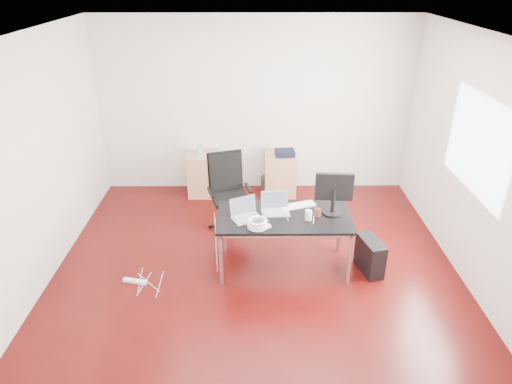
{
  "coord_description": "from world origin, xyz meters",
  "views": [
    {
      "loc": [
        -0.04,
        -4.6,
        3.42
      ],
      "look_at": [
        0.0,
        0.55,
        0.85
      ],
      "focal_mm": 32.0,
      "sensor_mm": 36.0,
      "label": 1
    }
  ],
  "objects_px": {
    "desk": "(284,220)",
    "filing_cabinet_left": "(204,174)",
    "office_chair": "(228,189)",
    "pc_tower": "(370,256)",
    "filing_cabinet_right": "(280,174)"
  },
  "relations": [
    {
      "from": "desk",
      "to": "filing_cabinet_left",
      "type": "distance_m",
      "value": 2.42
    },
    {
      "from": "desk",
      "to": "filing_cabinet_right",
      "type": "bearing_deg",
      "value": 88.0
    },
    {
      "from": "office_chair",
      "to": "filing_cabinet_left",
      "type": "relative_size",
      "value": 1.54
    },
    {
      "from": "filing_cabinet_right",
      "to": "pc_tower",
      "type": "xyz_separation_m",
      "value": [
        0.99,
        -2.18,
        -0.13
      ]
    },
    {
      "from": "filing_cabinet_right",
      "to": "filing_cabinet_left",
      "type": "bearing_deg",
      "value": 180.0
    },
    {
      "from": "desk",
      "to": "filing_cabinet_right",
      "type": "distance_m",
      "value": 2.12
    },
    {
      "from": "filing_cabinet_left",
      "to": "filing_cabinet_right",
      "type": "relative_size",
      "value": 1.0
    },
    {
      "from": "desk",
      "to": "filing_cabinet_left",
      "type": "xyz_separation_m",
      "value": [
        -1.18,
        2.09,
        -0.33
      ]
    },
    {
      "from": "office_chair",
      "to": "desk",
      "type": "bearing_deg",
      "value": -70.86
    },
    {
      "from": "desk",
      "to": "office_chair",
      "type": "relative_size",
      "value": 1.48
    },
    {
      "from": "office_chair",
      "to": "pc_tower",
      "type": "xyz_separation_m",
      "value": [
        1.79,
        -1.11,
        -0.39
      ]
    },
    {
      "from": "filing_cabinet_right",
      "to": "office_chair",
      "type": "bearing_deg",
      "value": -126.49
    },
    {
      "from": "office_chair",
      "to": "filing_cabinet_left",
      "type": "height_order",
      "value": "office_chair"
    },
    {
      "from": "office_chair",
      "to": "filing_cabinet_right",
      "type": "relative_size",
      "value": 1.54
    },
    {
      "from": "desk",
      "to": "filing_cabinet_right",
      "type": "height_order",
      "value": "desk"
    }
  ]
}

